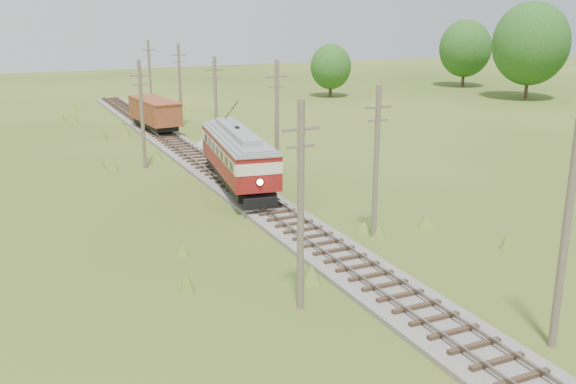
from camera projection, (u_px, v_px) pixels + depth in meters
name	position (u px, v px, depth m)	size (l,w,h in m)	color
railbed_main	(223.00, 177.00, 48.48)	(3.60, 96.00, 0.57)	#605B54
streetcar	(238.00, 153.00, 44.82)	(4.84, 13.02, 5.89)	black
gondola	(155.00, 112.00, 66.16)	(3.64, 8.99, 2.91)	black
gravel_pile	(209.00, 141.00, 60.09)	(2.85, 3.03, 1.04)	gray
utility_pole_r_1	(565.00, 238.00, 23.31)	(0.30, 0.30, 8.80)	brown
utility_pole_r_2	(376.00, 162.00, 34.71)	(1.60, 0.30, 8.60)	brown
utility_pole_r_3	(277.00, 122.00, 45.94)	(1.60, 0.30, 9.00)	brown
utility_pole_r_4	(216.00, 103.00, 57.28)	(1.60, 0.30, 8.40)	brown
utility_pole_r_5	(180.00, 85.00, 68.70)	(1.60, 0.30, 8.90)	brown
utility_pole_r_6	(150.00, 75.00, 79.97)	(1.60, 0.30, 8.70)	brown
utility_pole_l_a	(301.00, 205.00, 26.38)	(1.60, 0.30, 9.00)	brown
utility_pole_l_b	(142.00, 114.00, 50.72)	(1.60, 0.30, 8.60)	brown
tree_right_4	(531.00, 44.00, 89.24)	(10.50, 10.50, 13.53)	#38281C
tree_right_5	(465.00, 48.00, 104.42)	(8.40, 8.40, 10.82)	#38281C
tree_mid_b	(331.00, 67.00, 92.63)	(5.88, 5.88, 7.57)	#38281C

